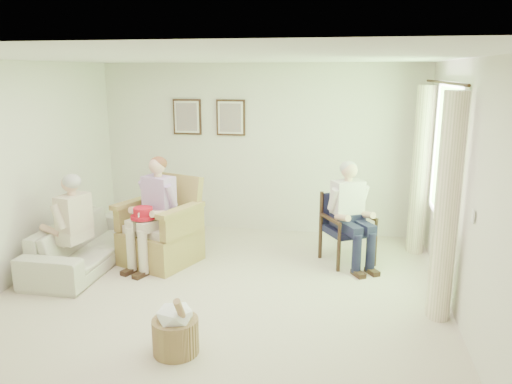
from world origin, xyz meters
TOP-DOWN VIEW (x-y plane):
  - floor at (0.00, 0.00)m, footprint 5.50×5.50m
  - back_wall at (0.00, 2.75)m, footprint 5.00×0.04m
  - front_wall at (0.00, -2.75)m, footprint 5.00×0.04m
  - right_wall at (2.50, 0.00)m, footprint 0.04×5.50m
  - ceiling at (0.00, 0.00)m, footprint 5.00×5.50m
  - window at (2.46, 1.20)m, footprint 0.13×2.50m
  - curtain_left at (2.33, 0.22)m, footprint 0.34×0.34m
  - curtain_right at (2.33, 2.18)m, footprint 0.34×0.34m
  - framed_print_left at (-1.15, 2.71)m, footprint 0.45×0.05m
  - framed_print_right at (-0.45, 2.71)m, footprint 0.45×0.05m
  - wicker_armchair at (-1.04, 1.14)m, footprint 0.89×0.88m
  - wood_armchair at (1.39, 1.65)m, footprint 0.58×0.55m
  - sofa at (-1.95, 0.86)m, footprint 1.99×0.78m
  - person_wicker at (-1.04, 1.00)m, footprint 0.40×0.63m
  - person_dark at (1.39, 1.50)m, footprint 0.40×0.63m
  - person_sofa at (-1.95, 0.50)m, footprint 0.42×0.62m
  - red_hat at (-1.13, 0.81)m, footprint 0.31×0.31m
  - hatbox at (-0.10, -0.95)m, footprint 0.55×0.55m

SIDE VIEW (x-z plane):
  - floor at x=0.00m, z-range 0.00..0.00m
  - hatbox at x=-0.10m, z-range -0.07..0.55m
  - sofa at x=-1.95m, z-range 0.00..0.58m
  - wicker_armchair at x=-1.04m, z-range -0.21..0.93m
  - wood_armchair at x=1.39m, z-range 0.04..0.94m
  - person_sofa at x=-1.95m, z-range 0.08..1.33m
  - red_hat at x=-1.13m, z-range 0.68..0.82m
  - person_dark at x=1.39m, z-range 0.11..1.44m
  - person_wicker at x=-1.04m, z-range 0.13..1.52m
  - curtain_left at x=2.33m, z-range 0.00..2.30m
  - curtain_right at x=2.33m, z-range 0.00..2.30m
  - back_wall at x=0.00m, z-range 0.00..2.60m
  - front_wall at x=0.00m, z-range 0.00..2.60m
  - right_wall at x=2.50m, z-range 0.00..2.60m
  - window at x=2.46m, z-range 0.77..2.40m
  - framed_print_left at x=-1.15m, z-range 1.51..2.06m
  - framed_print_right at x=-0.45m, z-range 1.51..2.06m
  - ceiling at x=0.00m, z-range 2.59..2.61m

